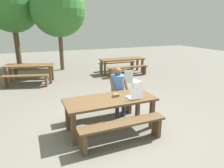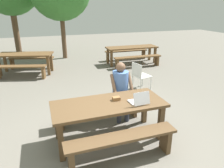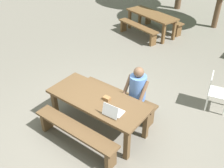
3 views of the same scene
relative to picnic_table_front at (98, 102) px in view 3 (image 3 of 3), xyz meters
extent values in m
plane|color=slate|center=(0.00, 0.00, -0.63)|extent=(30.00, 30.00, 0.00)
cube|color=brown|center=(0.00, 0.00, 0.08)|extent=(2.00, 0.84, 0.05)
cube|color=brown|center=(-0.90, -0.32, -0.29)|extent=(0.09, 0.09, 0.69)
cube|color=brown|center=(0.90, -0.32, -0.29)|extent=(0.09, 0.09, 0.69)
cube|color=brown|center=(-0.90, 0.32, -0.29)|extent=(0.09, 0.09, 0.69)
cube|color=brown|center=(0.90, 0.32, -0.29)|extent=(0.09, 0.09, 0.69)
cube|color=brown|center=(0.00, -0.65, -0.18)|extent=(1.80, 0.30, 0.05)
cube|color=brown|center=(-0.80, -0.65, -0.42)|extent=(0.08, 0.24, 0.43)
cube|color=brown|center=(0.80, -0.65, -0.42)|extent=(0.08, 0.24, 0.43)
cube|color=brown|center=(0.00, 0.65, -0.18)|extent=(1.80, 0.30, 0.05)
cube|color=brown|center=(-0.80, 0.65, -0.42)|extent=(0.08, 0.24, 0.43)
cube|color=brown|center=(0.80, 0.65, -0.42)|extent=(0.08, 0.24, 0.43)
cube|color=silver|center=(0.50, -0.13, 0.11)|extent=(0.31, 0.24, 0.02)
cube|color=silver|center=(0.50, -0.28, 0.23)|extent=(0.31, 0.09, 0.22)
cube|color=black|center=(0.50, -0.27, 0.23)|extent=(0.28, 0.07, 0.20)
cube|color=olive|center=(0.17, 0.06, 0.13)|extent=(0.13, 0.10, 0.06)
cylinder|color=#333847|center=(0.39, 0.47, -0.40)|extent=(0.10, 0.10, 0.47)
cylinder|color=#333847|center=(0.57, 0.47, -0.40)|extent=(0.10, 0.10, 0.47)
cube|color=#333847|center=(0.48, 0.56, -0.12)|extent=(0.28, 0.28, 0.12)
cylinder|color=#517AC6|center=(0.48, 0.65, 0.18)|extent=(0.33, 0.33, 0.53)
cylinder|color=brown|center=(0.29, 0.55, 0.21)|extent=(0.07, 0.32, 0.41)
cylinder|color=brown|center=(0.66, 0.55, 0.21)|extent=(0.07, 0.32, 0.41)
sphere|color=brown|center=(0.48, 0.65, 0.53)|extent=(0.20, 0.20, 0.20)
cube|color=white|center=(1.70, 2.04, -0.22)|extent=(0.52, 0.52, 0.02)
cube|color=white|center=(1.50, 1.99, -0.01)|extent=(0.11, 0.43, 0.39)
cylinder|color=white|center=(1.56, 1.81, -0.43)|extent=(0.04, 0.04, 0.41)
cylinder|color=white|center=(1.48, 2.18, -0.43)|extent=(0.04, 0.04, 0.41)
cube|color=brown|center=(-1.57, 4.84, 0.08)|extent=(2.03, 1.21, 0.05)
cube|color=brown|center=(-2.47, 4.83, -0.29)|extent=(0.11, 0.11, 0.69)
cube|color=brown|center=(-0.82, 4.36, -0.29)|extent=(0.11, 0.11, 0.69)
cube|color=brown|center=(-2.32, 5.33, -0.29)|extent=(0.11, 0.11, 0.69)
cube|color=brown|center=(-0.68, 4.86, -0.29)|extent=(0.11, 0.11, 0.69)
cube|color=brown|center=(-1.75, 4.24, -0.20)|extent=(1.73, 0.76, 0.05)
cube|color=brown|center=(-2.47, 4.45, -0.43)|extent=(0.14, 0.25, 0.41)
cube|color=brown|center=(-1.02, 4.04, -0.43)|extent=(0.14, 0.25, 0.41)
cube|color=brown|center=(-1.40, 5.44, -0.20)|extent=(1.73, 0.76, 0.05)
cube|color=brown|center=(-2.13, 5.65, -0.43)|extent=(0.14, 0.25, 0.41)
cube|color=brown|center=(-0.67, 5.24, -0.43)|extent=(0.14, 0.25, 0.41)
camera|label=1|loc=(-1.56, -3.81, 1.66)|focal=32.02mm
camera|label=2|loc=(-1.04, -3.19, 1.72)|focal=33.61mm
camera|label=3|loc=(2.51, -2.90, 3.03)|focal=40.72mm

